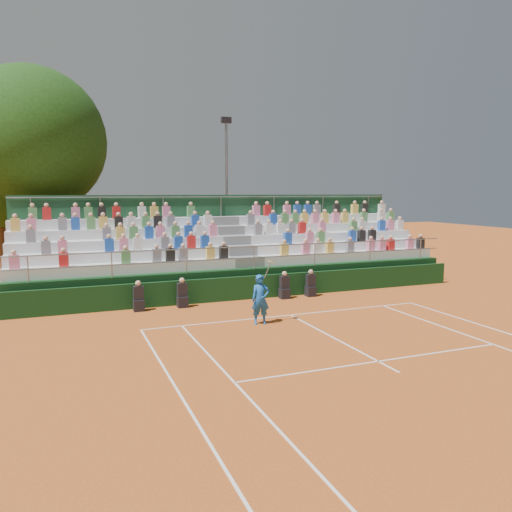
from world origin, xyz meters
name	(u,v)px	position (x,y,z in m)	size (l,w,h in m)	color
ground	(291,315)	(0.00, 0.00, 0.00)	(90.00, 90.00, 0.00)	#BB571F
courtside_wall	(259,287)	(0.00, 3.20, 0.50)	(20.00, 0.15, 1.00)	black
line_officials	(233,292)	(-1.33, 2.75, 0.48)	(7.82, 0.40, 1.19)	black
grandstand	(234,263)	(0.00, 6.44, 1.09)	(20.00, 5.20, 4.40)	black
tennis_player	(261,299)	(-1.50, -0.73, 0.87)	(0.88, 0.51, 2.22)	#1655A9
tree_west	(0,169)	(-10.57, 12.69, 5.73)	(6.07, 6.07, 8.78)	#3B2715
tree_east	(31,141)	(-8.97, 12.09, 7.14)	(7.49, 7.49, 10.90)	#3B2715
floodlight_mast	(227,182)	(1.56, 12.22, 5.14)	(0.60, 0.25, 8.91)	gray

